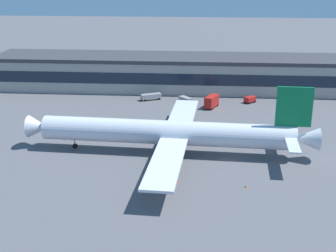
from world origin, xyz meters
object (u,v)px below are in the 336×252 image
(follow_me_car, at_px, (186,100))
(stair_truck, at_px, (211,101))
(belt_loader, at_px, (151,96))
(traffic_cone_1, at_px, (246,186))
(baggage_tug, at_px, (250,99))
(traffic_cone_0, at_px, (177,182))
(airliner, at_px, (171,133))

(follow_me_car, distance_m, stair_truck, 9.02)
(belt_loader, relative_size, traffic_cone_1, 12.00)
(follow_me_car, xyz_separation_m, stair_truck, (7.79, -4.46, 0.89))
(baggage_tug, height_order, follow_me_car, same)
(traffic_cone_0, relative_size, traffic_cone_1, 1.05)
(baggage_tug, height_order, traffic_cone_1, baggage_tug)
(traffic_cone_1, bearing_deg, baggage_tug, 84.44)
(baggage_tug, bearing_deg, follow_me_car, -174.81)
(airliner, height_order, traffic_cone_0, airliner)
(baggage_tug, distance_m, stair_truck, 13.38)
(airliner, xyz_separation_m, follow_me_car, (1.57, 41.01, -3.74))
(belt_loader, xyz_separation_m, traffic_cone_0, (11.59, -59.09, -0.86))
(follow_me_car, xyz_separation_m, traffic_cone_1, (13.84, -57.30, -0.81))
(follow_me_car, bearing_deg, traffic_cone_0, -89.22)
(belt_loader, bearing_deg, traffic_cone_1, -67.63)
(baggage_tug, distance_m, traffic_cone_0, 61.20)
(belt_loader, xyz_separation_m, stair_truck, (18.61, -7.11, 0.83))
(follow_me_car, bearing_deg, traffic_cone_1, -76.42)
(belt_loader, height_order, traffic_cone_0, belt_loader)
(baggage_tug, bearing_deg, airliner, -116.32)
(baggage_tug, bearing_deg, belt_loader, 178.37)
(traffic_cone_0, bearing_deg, airliner, 98.62)
(traffic_cone_0, bearing_deg, stair_truck, 82.31)
(airliner, xyz_separation_m, traffic_cone_0, (2.34, -15.44, -4.54))
(airliner, xyz_separation_m, traffic_cone_1, (15.42, -16.29, -4.55))
(follow_me_car, bearing_deg, stair_truck, -29.78)
(airliner, height_order, baggage_tug, airliner)
(belt_loader, distance_m, traffic_cone_0, 60.23)
(baggage_tug, relative_size, traffic_cone_1, 7.19)
(stair_truck, relative_size, traffic_cone_1, 11.71)
(airliner, distance_m, belt_loader, 44.77)
(airliner, bearing_deg, traffic_cone_0, -81.38)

